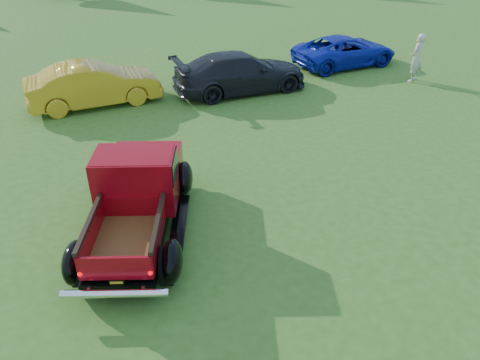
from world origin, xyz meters
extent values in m
plane|color=#395E1A|center=(0.00, 0.00, 0.00)|extent=(120.00, 120.00, 0.00)
cylinder|color=black|center=(-2.83, -0.72, 0.38)|extent=(0.43, 0.79, 0.75)
cylinder|color=black|center=(-1.30, -1.18, 0.38)|extent=(0.43, 0.79, 0.75)
cylinder|color=black|center=(-1.97, 2.17, 0.38)|extent=(0.43, 0.79, 0.75)
cylinder|color=black|center=(-0.44, 1.71, 0.38)|extent=(0.43, 0.79, 0.75)
cube|color=black|center=(-1.62, 0.54, 0.42)|extent=(2.53, 4.62, 0.19)
cube|color=maroon|center=(-1.18, 2.03, 0.81)|extent=(1.94, 1.81, 0.58)
cube|color=silver|center=(-0.97, 2.72, 0.80)|extent=(1.46, 0.48, 0.47)
cube|color=maroon|center=(-1.53, 0.86, 1.13)|extent=(1.92, 1.52, 1.22)
cube|color=black|center=(-1.53, 0.86, 1.46)|extent=(1.93, 1.44, 0.47)
cube|color=maroon|center=(-1.53, 0.86, 1.71)|extent=(1.82, 1.40, 0.08)
cube|color=brown|center=(-1.96, -0.59, 0.58)|extent=(1.76, 2.17, 0.05)
cube|color=maroon|center=(-2.57, -0.41, 0.83)|extent=(0.58, 1.82, 0.49)
cube|color=maroon|center=(-1.35, -0.77, 0.83)|extent=(0.58, 1.82, 0.49)
cube|color=maroon|center=(-1.69, 0.31, 0.83)|extent=(1.23, 0.41, 0.49)
cube|color=maroon|center=(-2.23, -1.49, 0.83)|extent=(1.23, 0.42, 0.49)
cube|color=black|center=(-2.57, -0.41, 1.12)|extent=(0.62, 1.83, 0.08)
cube|color=black|center=(-1.35, -0.77, 1.12)|extent=(0.62, 1.83, 0.08)
ellipsoid|color=black|center=(-2.92, -0.69, 0.49)|extent=(0.70, 1.08, 0.83)
ellipsoid|color=black|center=(-1.21, -1.21, 0.49)|extent=(0.70, 1.08, 0.83)
ellipsoid|color=black|center=(-2.06, 2.19, 0.49)|extent=(0.70, 1.08, 0.83)
ellipsoid|color=black|center=(-0.35, 1.68, 0.49)|extent=(0.70, 1.08, 0.83)
cube|color=black|center=(-2.49, 0.75, 0.31)|extent=(0.85, 1.98, 0.06)
cube|color=black|center=(-0.78, 0.24, 0.31)|extent=(0.85, 1.98, 0.06)
cylinder|color=silver|center=(-2.30, -1.72, 0.47)|extent=(1.80, 0.67, 0.15)
cube|color=black|center=(-2.24, -1.53, 0.52)|extent=(0.28, 0.10, 0.14)
cube|color=gold|center=(-2.24, -1.54, 0.52)|extent=(0.22, 0.07, 0.09)
sphere|color=#CC0505|center=(-2.81, -1.35, 0.73)|extent=(0.08, 0.08, 0.08)
sphere|color=#CC0505|center=(-1.66, -1.69, 0.73)|extent=(0.08, 0.08, 0.08)
imported|color=gold|center=(-2.08, 8.49, 0.74)|extent=(4.67, 2.11, 1.49)
imported|color=black|center=(3.21, 8.23, 0.73)|extent=(5.17, 2.42, 1.46)
imported|color=#0E1D9F|center=(8.51, 9.89, 0.64)|extent=(4.84, 2.72, 1.28)
imported|color=#B8B39F|center=(10.13, 7.19, 0.93)|extent=(0.81, 0.73, 1.87)
camera|label=1|loc=(-2.07, -7.94, 6.25)|focal=35.00mm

